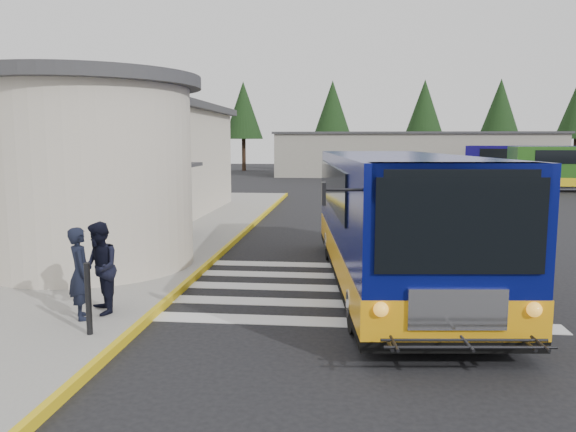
# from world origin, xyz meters

# --- Properties ---
(ground) EXTENTS (140.00, 140.00, 0.00)m
(ground) POSITION_xyz_m (0.00, 0.00, 0.00)
(ground) COLOR black
(ground) RESTS_ON ground
(sidewalk) EXTENTS (10.00, 34.00, 0.15)m
(sidewalk) POSITION_xyz_m (-9.00, 4.00, 0.07)
(sidewalk) COLOR gray
(sidewalk) RESTS_ON ground
(curb_strip) EXTENTS (0.12, 34.00, 0.16)m
(curb_strip) POSITION_xyz_m (-4.05, 4.00, 0.08)
(curb_strip) COLOR gold
(curb_strip) RESTS_ON ground
(station_building) EXTENTS (12.70, 18.70, 4.80)m
(station_building) POSITION_xyz_m (-10.84, 6.91, 2.57)
(station_building) COLOR beige
(station_building) RESTS_ON ground
(crosswalk) EXTENTS (8.00, 5.35, 0.01)m
(crosswalk) POSITION_xyz_m (-0.50, -0.80, 0.01)
(crosswalk) COLOR silver
(crosswalk) RESTS_ON ground
(depot_building) EXTENTS (26.40, 8.40, 4.20)m
(depot_building) POSITION_xyz_m (6.00, 42.00, 2.11)
(depot_building) COLOR gray
(depot_building) RESTS_ON ground
(tree_line) EXTENTS (58.40, 4.40, 10.00)m
(tree_line) POSITION_xyz_m (6.29, 50.00, 6.77)
(tree_line) COLOR black
(tree_line) RESTS_ON ground
(transit_bus) EXTENTS (4.30, 10.93, 3.02)m
(transit_bus) POSITION_xyz_m (0.68, -0.35, 1.45)
(transit_bus) COLOR #070C55
(transit_bus) RESTS_ON ground
(pedestrian_a) EXTENTS (0.66, 0.73, 1.67)m
(pedestrian_a) POSITION_xyz_m (-5.16, -3.87, 0.98)
(pedestrian_a) COLOR black
(pedestrian_a) RESTS_ON sidewalk
(pedestrian_b) EXTENTS (0.99, 1.05, 1.71)m
(pedestrian_b) POSITION_xyz_m (-4.95, -3.56, 1.01)
(pedestrian_b) COLOR black
(pedestrian_b) RESTS_ON sidewalk
(bollard) EXTENTS (0.10, 0.10, 1.21)m
(bollard) POSITION_xyz_m (-4.64, -4.68, 0.75)
(bollard) COLOR black
(bollard) RESTS_ON sidewalk
(far_bus_a) EXTENTS (10.30, 6.24, 2.57)m
(far_bus_a) POSITION_xyz_m (14.18, 32.49, 1.67)
(far_bus_a) COLOR #100860
(far_bus_a) RESTS_ON ground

